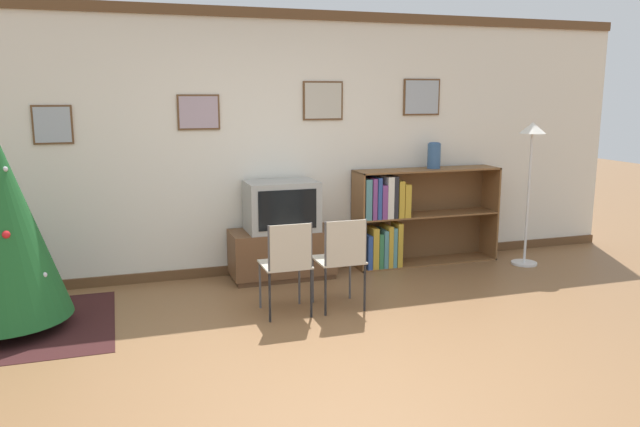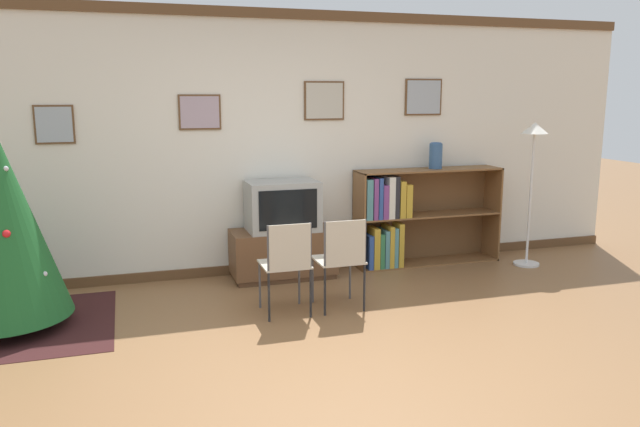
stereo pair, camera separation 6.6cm
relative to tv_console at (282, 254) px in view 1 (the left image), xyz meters
The scene contains 10 objects.
ground_plane 2.12m from the tv_console, 95.07° to the right, with size 24.00×24.00×0.00m, color brown.
wall_back 1.16m from the tv_console, 120.71° to the left, with size 8.65×0.11×2.70m.
area_rug 2.59m from the tv_console, 164.07° to the right, with size 1.66×1.50×0.01m.
tv_console is the anchor object (origin of this frame).
television 0.50m from the tv_console, 90.00° to the right, with size 0.71×0.47×0.50m.
folding_chair_left 1.16m from the tv_console, 102.35° to the right, with size 0.40×0.40×0.82m.
folding_chair_right 1.16m from the tv_console, 77.65° to the right, with size 0.40×0.40×0.82m.
bookshelf 1.40m from the tv_console, ahead, with size 1.65×0.36×1.06m.
vase 2.00m from the tv_console, ahead, with size 0.14×0.14×0.29m.
standing_lamp 2.87m from the tv_console, ahead, with size 0.28×0.28×1.57m.
Camera 1 is at (-1.38, -3.91, 1.87)m, focal length 35.00 mm.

